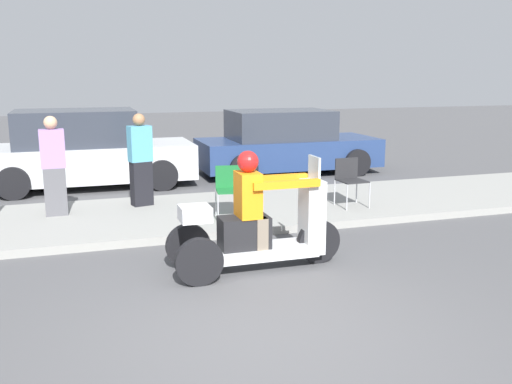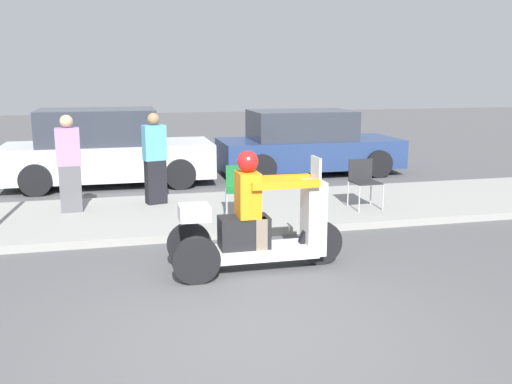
% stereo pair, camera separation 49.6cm
% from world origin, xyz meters
% --- Properties ---
extents(ground_plane, '(60.00, 60.00, 0.00)m').
position_xyz_m(ground_plane, '(0.00, 0.00, 0.00)').
color(ground_plane, '#4C4C4F').
extents(sidewalk_strip, '(28.00, 2.80, 0.12)m').
position_xyz_m(sidewalk_strip, '(0.00, 4.60, 0.06)').
color(sidewalk_strip, gray).
rests_on(sidewalk_strip, ground).
extents(motorcycle_trike, '(2.19, 0.74, 1.50)m').
position_xyz_m(motorcycle_trike, '(0.48, 1.83, 0.54)').
color(motorcycle_trike, black).
rests_on(motorcycle_trike, ground).
extents(spectator_end_of_line, '(0.39, 0.25, 1.61)m').
position_xyz_m(spectator_end_of_line, '(-1.93, 5.02, 0.90)').
color(spectator_end_of_line, '#515156').
rests_on(spectator_end_of_line, sidewalk_strip).
extents(spectator_with_child, '(0.43, 0.32, 1.60)m').
position_xyz_m(spectator_with_child, '(-0.51, 5.29, 0.89)').
color(spectator_with_child, black).
rests_on(spectator_with_child, sidewalk_strip).
extents(folding_chair_curbside, '(0.53, 0.53, 0.82)m').
position_xyz_m(folding_chair_curbside, '(0.74, 4.01, 0.62)').
color(folding_chair_curbside, '#A5A8AD').
rests_on(folding_chair_curbside, sidewalk_strip).
extents(folding_chair_set_back, '(0.48, 0.48, 0.82)m').
position_xyz_m(folding_chair_set_back, '(2.94, 4.17, 0.62)').
color(folding_chair_set_back, '#A5A8AD').
rests_on(folding_chair_set_back, sidewalk_strip).
extents(parked_car_lot_far, '(4.40, 1.96, 1.64)m').
position_xyz_m(parked_car_lot_far, '(-1.39, 7.91, 0.76)').
color(parked_car_lot_far, silver).
rests_on(parked_car_lot_far, ground).
extents(parked_car_lot_center, '(4.29, 1.98, 1.52)m').
position_xyz_m(parked_car_lot_center, '(3.27, 8.18, 0.71)').
color(parked_car_lot_center, navy).
rests_on(parked_car_lot_center, ground).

